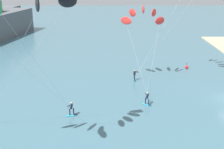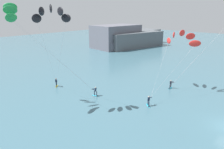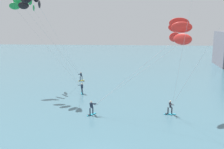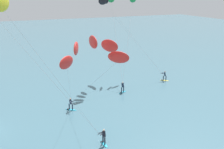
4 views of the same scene
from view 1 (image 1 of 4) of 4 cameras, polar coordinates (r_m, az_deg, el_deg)
The scene contains 3 objects.
kitesurfer_mid_water at distance 44.86m, azimuth 5.75°, elevation 10.33°, with size 11.17×6.52×11.07m.
kitesurfer_downwind at distance 25.67m, azimuth -11.53°, elevation 12.81°, with size 8.18×11.39×14.98m.
marker_buoy at distance 54.01m, azimuth 13.54°, elevation 1.36°, with size 0.56×0.56×1.38m.
Camera 1 is at (-36.85, 15.45, 15.48)m, focal length 49.79 mm.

